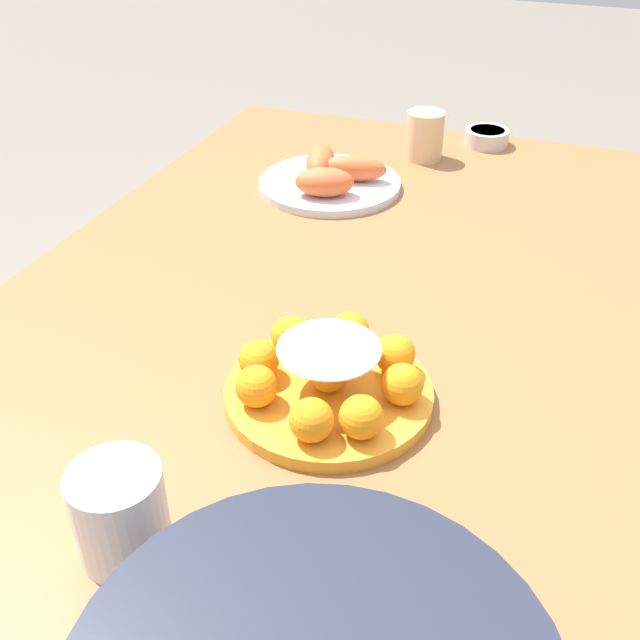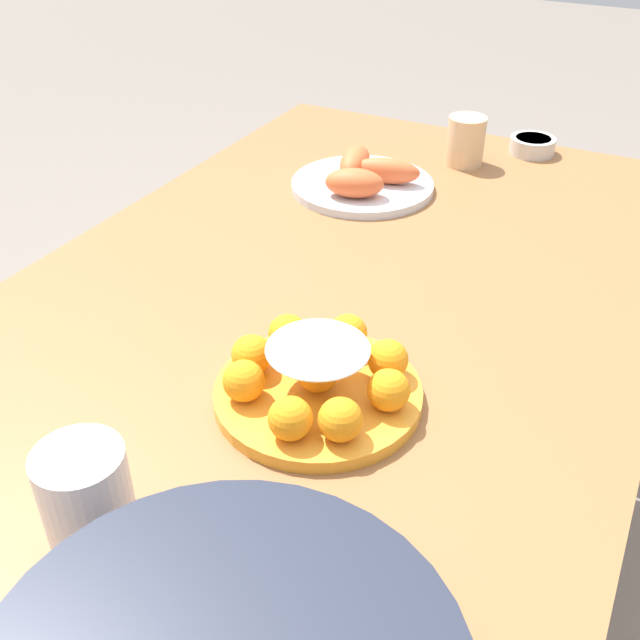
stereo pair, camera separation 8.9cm
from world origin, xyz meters
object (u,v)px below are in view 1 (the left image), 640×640
cake_plate (328,379)px  seafood_platter (331,178)px  cup_near (120,514)px  dining_table (313,359)px  sauce_bowl (487,137)px  cup_far (425,136)px

cake_plate → seafood_platter: (-0.54, -0.19, -0.01)m
seafood_platter → cup_near: 0.80m
dining_table → cup_near: cup_near is taller
seafood_platter → cup_near: size_ratio=2.67×
sauce_bowl → cup_near: 1.11m
cake_plate → sauce_bowl: cake_plate is taller
cup_far → seafood_platter: bearing=-31.0°
dining_table → cake_plate: size_ratio=6.27×
sauce_bowl → cup_far: bearing=-42.2°
cake_plate → sauce_bowl: size_ratio=2.70×
sauce_bowl → seafood_platter: 0.38m
sauce_bowl → seafood_platter: size_ratio=0.35×
dining_table → seafood_platter: 0.39m
sauce_bowl → cup_far: (0.11, -0.10, 0.03)m
dining_table → seafood_platter: size_ratio=5.88×
dining_table → cake_plate: cake_plate is taller
cup_far → cake_plate: bearing=5.5°
seafood_platter → cup_near: (0.79, 0.09, 0.03)m
cup_near → seafood_platter: bearing=-173.5°
dining_table → sauce_bowl: 0.68m
dining_table → cup_near: 0.46m
sauce_bowl → cup_near: cup_near is taller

